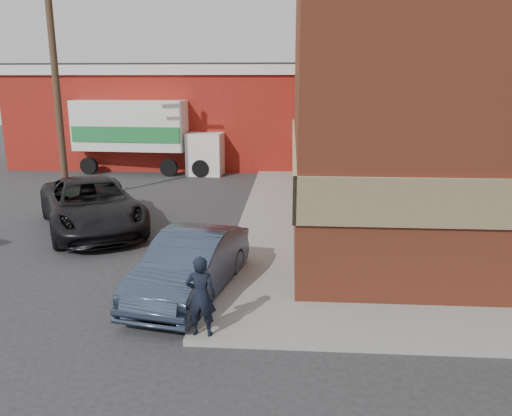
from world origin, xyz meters
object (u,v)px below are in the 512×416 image
(man, at_px, (201,296))
(sedan, at_px, (191,264))
(brick_building, at_px, (494,80))
(suv_a, at_px, (91,205))
(warehouse, at_px, (168,114))
(utility_pole, at_px, (56,79))
(box_truck, at_px, (147,131))

(man, relative_size, sedan, 0.35)
(brick_building, bearing_deg, suv_a, -164.67)
(warehouse, relative_size, suv_a, 2.77)
(brick_building, bearing_deg, sedan, -137.57)
(warehouse, bearing_deg, man, -74.94)
(utility_pole, bearing_deg, sedan, -51.75)
(sedan, height_order, suv_a, suv_a)
(utility_pole, relative_size, box_truck, 1.17)
(man, distance_m, sedan, 2.14)
(utility_pole, distance_m, sedan, 11.55)
(man, relative_size, box_truck, 0.19)
(man, xyz_separation_m, sedan, (-0.60, 2.05, -0.17))
(warehouse, height_order, suv_a, warehouse)
(brick_building, height_order, utility_pole, brick_building)
(man, bearing_deg, warehouse, -73.10)
(warehouse, xyz_separation_m, suv_a, (1.03, -14.70, -2.00))
(sedan, bearing_deg, brick_building, 53.26)
(box_truck, bearing_deg, man, -67.57)
(sedan, bearing_deg, box_truck, 119.90)
(utility_pole, relative_size, suv_a, 1.53)
(brick_building, height_order, box_truck, brick_building)
(brick_building, distance_m, suv_a, 14.49)
(box_truck, bearing_deg, brick_building, -21.73)
(man, bearing_deg, suv_a, -53.33)
(utility_pole, relative_size, man, 5.98)
(warehouse, relative_size, box_truck, 2.11)
(warehouse, xyz_separation_m, sedan, (5.20, -19.50, -2.11))
(brick_building, xyz_separation_m, box_truck, (-14.64, 6.95, -2.52))
(man, bearing_deg, sedan, -71.85)
(suv_a, bearing_deg, man, -85.61)
(warehouse, height_order, sedan, warehouse)
(brick_building, distance_m, sedan, 13.21)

